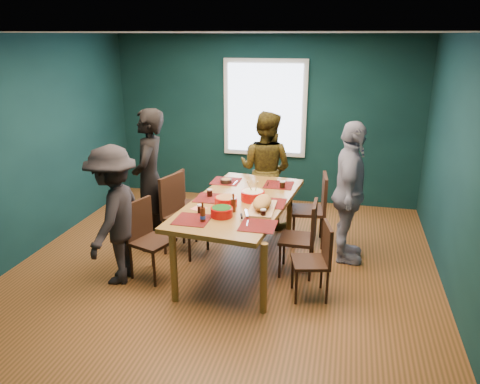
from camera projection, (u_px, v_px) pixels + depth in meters
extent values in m
cube|color=#98552C|center=(227.00, 264.00, 5.76)|extent=(5.00, 5.00, 0.01)
cube|color=silver|center=(225.00, 33.00, 4.89)|extent=(5.00, 5.00, 0.01)
cube|color=#0F3434|center=(34.00, 146.00, 5.86)|extent=(0.01, 5.00, 2.70)
cube|color=#0F3434|center=(462.00, 171.00, 4.79)|extent=(0.01, 5.00, 2.70)
cube|color=#0F3434|center=(265.00, 120.00, 7.63)|extent=(5.00, 0.01, 2.70)
cube|color=#0F3434|center=(127.00, 252.00, 3.02)|extent=(5.00, 0.01, 2.70)
cube|color=silver|center=(265.00, 108.00, 7.54)|extent=(1.35, 0.06, 1.55)
cube|color=olive|center=(240.00, 203.00, 5.53)|extent=(1.30, 2.26, 0.05)
cylinder|color=olive|center=(174.00, 268.00, 4.85)|extent=(0.08, 0.08, 0.76)
cylinder|color=olive|center=(264.00, 279.00, 4.64)|extent=(0.08, 0.08, 0.76)
cylinder|color=olive|center=(223.00, 204.00, 6.67)|extent=(0.08, 0.08, 0.76)
cylinder|color=olive|center=(289.00, 209.00, 6.47)|extent=(0.08, 0.08, 0.76)
cube|color=black|center=(190.00, 206.00, 6.44)|extent=(0.46, 0.46, 0.04)
cube|color=black|center=(177.00, 188.00, 6.43)|extent=(0.09, 0.41, 0.44)
cylinder|color=black|center=(173.00, 224.00, 6.42)|extent=(0.03, 0.03, 0.42)
cylinder|color=black|center=(196.00, 228.00, 6.30)|extent=(0.03, 0.03, 0.42)
cylinder|color=black|center=(185.00, 215.00, 6.73)|extent=(0.03, 0.03, 0.42)
cylinder|color=black|center=(207.00, 219.00, 6.61)|extent=(0.03, 0.03, 0.42)
cube|color=black|center=(186.00, 217.00, 5.92)|extent=(0.57, 0.57, 0.04)
cube|color=black|center=(172.00, 194.00, 5.93)|extent=(0.18, 0.45, 0.50)
cylinder|color=black|center=(165.00, 237.00, 5.94)|extent=(0.03, 0.03, 0.47)
cylinder|color=black|center=(189.00, 244.00, 5.75)|extent=(0.03, 0.03, 0.47)
cylinder|color=black|center=(184.00, 227.00, 6.26)|extent=(0.03, 0.03, 0.47)
cylinder|color=black|center=(207.00, 233.00, 6.06)|extent=(0.03, 0.03, 0.47)
cube|color=black|center=(152.00, 242.00, 5.33)|extent=(0.52, 0.52, 0.04)
cube|color=black|center=(139.00, 219.00, 5.34)|extent=(0.17, 0.40, 0.45)
cylinder|color=black|center=(131.00, 262.00, 5.35)|extent=(0.03, 0.03, 0.42)
cylinder|color=black|center=(154.00, 270.00, 5.17)|extent=(0.03, 0.03, 0.42)
cylinder|color=black|center=(152.00, 251.00, 5.63)|extent=(0.03, 0.03, 0.42)
cylinder|color=black|center=(175.00, 258.00, 5.45)|extent=(0.03, 0.03, 0.42)
cube|color=black|center=(308.00, 211.00, 6.20)|extent=(0.48, 0.48, 0.04)
cube|color=black|center=(325.00, 193.00, 6.09)|extent=(0.09, 0.44, 0.48)
cylinder|color=black|center=(294.00, 232.00, 6.12)|extent=(0.03, 0.03, 0.44)
cylinder|color=black|center=(322.00, 234.00, 6.08)|extent=(0.03, 0.03, 0.44)
cylinder|color=black|center=(294.00, 222.00, 6.47)|extent=(0.03, 0.03, 0.44)
cylinder|color=black|center=(321.00, 223.00, 6.43)|extent=(0.03, 0.03, 0.44)
cube|color=black|center=(297.00, 239.00, 5.42)|extent=(0.40, 0.40, 0.04)
cube|color=black|center=(314.00, 221.00, 5.30)|extent=(0.04, 0.40, 0.44)
cylinder|color=black|center=(280.00, 262.00, 5.37)|extent=(0.03, 0.03, 0.41)
cylinder|color=black|center=(310.00, 265.00, 5.29)|extent=(0.03, 0.03, 0.41)
cylinder|color=black|center=(284.00, 249.00, 5.69)|extent=(0.03, 0.03, 0.41)
cylinder|color=black|center=(312.00, 252.00, 5.61)|extent=(0.03, 0.03, 0.41)
cube|color=black|center=(310.00, 262.00, 4.93)|extent=(0.45, 0.45, 0.04)
cube|color=black|center=(327.00, 243.00, 4.86)|extent=(0.12, 0.37, 0.41)
cylinder|color=black|center=(296.00, 288.00, 4.84)|extent=(0.03, 0.03, 0.38)
cylinder|color=black|center=(327.00, 287.00, 4.85)|extent=(0.03, 0.03, 0.38)
cylinder|color=black|center=(292.00, 273.00, 5.15)|extent=(0.03, 0.03, 0.38)
cylinder|color=black|center=(321.00, 272.00, 5.15)|extent=(0.03, 0.03, 0.38)
imported|color=black|center=(150.00, 180.00, 5.96)|extent=(0.54, 0.73, 1.83)
imported|color=black|center=(265.00, 169.00, 6.73)|extent=(0.95, 0.82, 1.67)
imported|color=silver|center=(349.00, 193.00, 5.61)|extent=(0.43, 1.02, 1.74)
imported|color=black|center=(114.00, 215.00, 5.15)|extent=(0.66, 1.06, 1.57)
cylinder|color=red|center=(226.00, 202.00, 5.34)|extent=(0.26, 0.26, 0.10)
cylinder|color=#6A9C38|center=(226.00, 198.00, 5.32)|extent=(0.23, 0.23, 0.02)
cylinder|color=red|center=(253.00, 196.00, 5.52)|extent=(0.28, 0.28, 0.11)
cylinder|color=beige|center=(253.00, 192.00, 5.50)|extent=(0.25, 0.25, 0.02)
cylinder|color=tan|center=(256.00, 188.00, 5.48)|extent=(0.08, 0.15, 0.22)
cylinder|color=tan|center=(251.00, 188.00, 5.49)|extent=(0.07, 0.16, 0.22)
cylinder|color=red|center=(222.00, 212.00, 5.03)|extent=(0.24, 0.24, 0.10)
cylinder|color=#134D13|center=(222.00, 208.00, 5.01)|extent=(0.21, 0.21, 0.02)
cube|color=#DEAD77|center=(262.00, 208.00, 5.24)|extent=(0.30, 0.56, 0.02)
ellipsoid|color=#BC9343|center=(262.00, 202.00, 5.22)|extent=(0.21, 0.44, 0.13)
cube|color=#B4B4BB|center=(247.00, 213.00, 5.06)|extent=(0.09, 0.22, 0.00)
cylinder|color=black|center=(242.00, 216.00, 4.95)|extent=(0.06, 0.12, 0.02)
sphere|color=#235613|center=(260.00, 205.00, 5.10)|extent=(0.04, 0.04, 0.04)
sphere|color=#235613|center=(262.00, 202.00, 5.22)|extent=(0.04, 0.04, 0.04)
sphere|color=#235613|center=(264.00, 198.00, 5.33)|extent=(0.04, 0.04, 0.04)
cylinder|color=black|center=(226.00, 181.00, 6.15)|extent=(0.15, 0.15, 0.06)
cylinder|color=#6A9C38|center=(226.00, 179.00, 6.14)|extent=(0.12, 0.12, 0.01)
cylinder|color=#481A0C|center=(203.00, 215.00, 4.87)|extent=(0.06, 0.06, 0.16)
cylinder|color=#481A0C|center=(202.00, 205.00, 4.84)|extent=(0.02, 0.02, 0.06)
cylinder|color=#1940B1|center=(203.00, 217.00, 4.88)|extent=(0.06, 0.06, 0.03)
cylinder|color=#481A0C|center=(233.00, 205.00, 5.15)|extent=(0.05, 0.05, 0.15)
cylinder|color=#481A0C|center=(233.00, 196.00, 5.12)|extent=(0.02, 0.02, 0.06)
cylinder|color=black|center=(200.00, 209.00, 5.13)|extent=(0.07, 0.07, 0.09)
cylinder|color=silver|center=(200.00, 205.00, 5.11)|extent=(0.07, 0.07, 0.01)
cylinder|color=black|center=(263.00, 213.00, 5.02)|extent=(0.06, 0.06, 0.09)
cylinder|color=silver|center=(263.00, 210.00, 5.00)|extent=(0.06, 0.06, 0.01)
cylinder|color=black|center=(282.00, 185.00, 5.94)|extent=(0.07, 0.07, 0.10)
cylinder|color=silver|center=(283.00, 182.00, 5.93)|extent=(0.07, 0.07, 0.01)
cylinder|color=black|center=(210.00, 193.00, 5.64)|extent=(0.06, 0.06, 0.09)
cylinder|color=silver|center=(210.00, 190.00, 5.63)|extent=(0.07, 0.07, 0.01)
cube|color=#FF7B6B|center=(275.00, 201.00, 5.50)|extent=(0.14, 0.14, 0.00)
cube|color=#FF7B6B|center=(199.00, 208.00, 5.27)|extent=(0.19, 0.19, 0.00)
cube|color=#FF7B6B|center=(262.00, 225.00, 4.82)|extent=(0.15, 0.15, 0.00)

